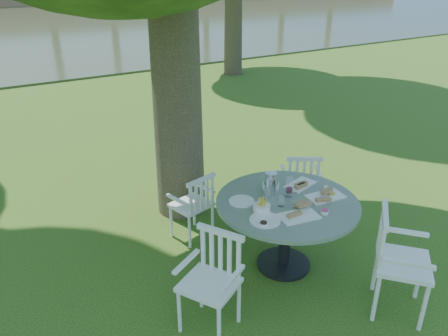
% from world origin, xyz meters
% --- Properties ---
extents(ground, '(140.00, 140.00, 0.00)m').
position_xyz_m(ground, '(0.00, 0.00, 0.00)').
color(ground, '#20410D').
rests_on(ground, ground).
extents(table, '(1.42, 1.42, 0.78)m').
position_xyz_m(table, '(0.20, -0.67, 0.63)').
color(table, black).
rests_on(table, ground).
extents(chair_ne, '(0.58, 0.57, 0.85)m').
position_xyz_m(chair_ne, '(1.01, 0.02, 0.50)').
color(chair_ne, white).
rests_on(chair_ne, ground).
extents(chair_nw, '(0.49, 0.47, 0.81)m').
position_xyz_m(chair_nw, '(-0.33, 0.27, 0.48)').
color(chair_nw, white).
rests_on(chair_nw, ground).
extents(chair_sw, '(0.58, 0.59, 0.88)m').
position_xyz_m(chair_sw, '(-0.83, -0.96, 0.52)').
color(chair_sw, white).
rests_on(chair_sw, ground).
extents(chair_se, '(0.68, 0.68, 0.99)m').
position_xyz_m(chair_se, '(0.60, -1.64, 0.58)').
color(chair_se, white).
rests_on(chair_se, ground).
extents(tableware, '(1.13, 0.82, 0.24)m').
position_xyz_m(tableware, '(0.14, -0.61, 0.83)').
color(tableware, white).
rests_on(tableware, table).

